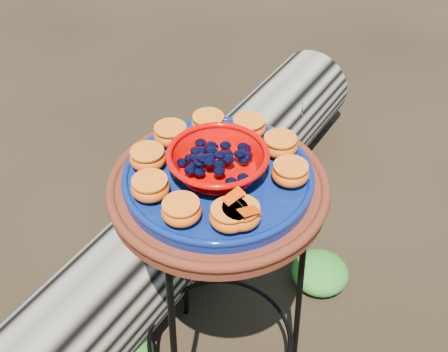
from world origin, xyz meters
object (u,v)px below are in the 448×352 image
cobalt_plate (218,178)px  red_bowl (218,163)px  terracotta_saucer (218,189)px  driftwood_log (208,194)px  plant_stand (219,294)px

cobalt_plate → red_bowl: red_bowl is taller
terracotta_saucer → red_bowl: red_bowl is taller
red_bowl → driftwood_log: bearing=64.4°
terracotta_saucer → red_bowl: 0.07m
red_bowl → driftwood_log: red_bowl is taller
terracotta_saucer → plant_stand: bearing=0.0°
terracotta_saucer → driftwood_log: bearing=64.4°
plant_stand → cobalt_plate: 0.40m
terracotta_saucer → driftwood_log: (0.25, 0.52, -0.56)m
red_bowl → driftwood_log: 0.85m
plant_stand → red_bowl: size_ratio=3.51×
cobalt_plate → terracotta_saucer: bearing=0.0°
red_bowl → terracotta_saucer: bearing=0.0°
plant_stand → terracotta_saucer: terracotta_saucer is taller
terracotta_saucer → driftwood_log: terracotta_saucer is taller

